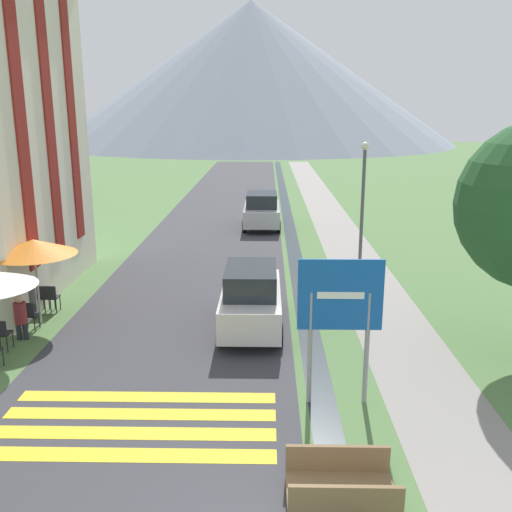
{
  "coord_description": "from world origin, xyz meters",
  "views": [
    {
      "loc": [
        0.02,
        -6.14,
        5.97
      ],
      "look_at": [
        -0.29,
        10.0,
        1.77
      ],
      "focal_mm": 40.0,
      "sensor_mm": 36.0,
      "label": 1
    }
  ],
  "objects_px": {
    "cafe_chair_far_left": "(45,296)",
    "road_sign": "(340,310)",
    "cafe_umbrella_middle_orange": "(34,247)",
    "footbridge": "(341,489)",
    "person_seated_near": "(20,315)",
    "person_seated_far": "(30,295)",
    "parked_car_far": "(262,210)",
    "cafe_chair_far_right": "(51,296)",
    "streetlamp": "(363,198)",
    "parked_car_near": "(251,298)",
    "cafe_chair_near_left": "(1,332)",
    "cafe_chair_middle": "(29,313)"
  },
  "relations": [
    {
      "from": "cafe_chair_far_left",
      "to": "cafe_chair_near_left",
      "type": "relative_size",
      "value": 1.0
    },
    {
      "from": "person_seated_near",
      "to": "parked_car_far",
      "type": "bearing_deg",
      "value": 67.13
    },
    {
      "from": "cafe_umbrella_middle_orange",
      "to": "footbridge",
      "type": "bearing_deg",
      "value": -44.42
    },
    {
      "from": "cafe_chair_middle",
      "to": "parked_car_near",
      "type": "bearing_deg",
      "value": 21.21
    },
    {
      "from": "footbridge",
      "to": "streetlamp",
      "type": "xyz_separation_m",
      "value": [
        2.19,
        12.24,
        2.67
      ]
    },
    {
      "from": "cafe_chair_far_left",
      "to": "road_sign",
      "type": "bearing_deg",
      "value": -48.61
    },
    {
      "from": "road_sign",
      "to": "person_seated_near",
      "type": "relative_size",
      "value": 2.49
    },
    {
      "from": "road_sign",
      "to": "person_seated_near",
      "type": "xyz_separation_m",
      "value": [
        -7.96,
        3.19,
        -1.36
      ]
    },
    {
      "from": "road_sign",
      "to": "cafe_chair_near_left",
      "type": "xyz_separation_m",
      "value": [
        -8.15,
        2.42,
        -1.53
      ]
    },
    {
      "from": "footbridge",
      "to": "parked_car_far",
      "type": "xyz_separation_m",
      "value": [
        -1.43,
        21.07,
        0.68
      ]
    },
    {
      "from": "cafe_chair_near_left",
      "to": "cafe_umbrella_middle_orange",
      "type": "relative_size",
      "value": 0.34
    },
    {
      "from": "person_seated_near",
      "to": "parked_car_near",
      "type": "bearing_deg",
      "value": 8.28
    },
    {
      "from": "cafe_chair_far_left",
      "to": "cafe_umbrella_middle_orange",
      "type": "relative_size",
      "value": 0.34
    },
    {
      "from": "cafe_chair_near_left",
      "to": "person_seated_near",
      "type": "height_order",
      "value": "person_seated_near"
    },
    {
      "from": "parked_car_far",
      "to": "cafe_chair_near_left",
      "type": "relative_size",
      "value": 4.75
    },
    {
      "from": "footbridge",
      "to": "cafe_chair_near_left",
      "type": "xyz_separation_m",
      "value": [
        -7.85,
        5.54,
        0.29
      ]
    },
    {
      "from": "cafe_chair_near_left",
      "to": "streetlamp",
      "type": "xyz_separation_m",
      "value": [
        10.05,
        6.7,
        2.38
      ]
    },
    {
      "from": "cafe_chair_far_left",
      "to": "person_seated_near",
      "type": "distance_m",
      "value": 2.11
    },
    {
      "from": "person_seated_near",
      "to": "person_seated_far",
      "type": "xyz_separation_m",
      "value": [
        -0.39,
        1.57,
        0.01
      ]
    },
    {
      "from": "streetlamp",
      "to": "parked_car_near",
      "type": "bearing_deg",
      "value": -126.92
    },
    {
      "from": "road_sign",
      "to": "person_seated_far",
      "type": "height_order",
      "value": "road_sign"
    },
    {
      "from": "cafe_chair_far_right",
      "to": "cafe_chair_middle",
      "type": "bearing_deg",
      "value": -82.54
    },
    {
      "from": "road_sign",
      "to": "cafe_chair_far_right",
      "type": "distance_m",
      "value": 9.66
    },
    {
      "from": "person_seated_near",
      "to": "cafe_chair_near_left",
      "type": "bearing_deg",
      "value": -104.03
    },
    {
      "from": "parked_car_far",
      "to": "cafe_chair_far_right",
      "type": "xyz_separation_m",
      "value": [
        -6.21,
        -12.66,
        -0.4
      ]
    },
    {
      "from": "cafe_chair_far_left",
      "to": "person_seated_near",
      "type": "relative_size",
      "value": 0.68
    },
    {
      "from": "parked_car_near",
      "to": "person_seated_far",
      "type": "height_order",
      "value": "parked_car_near"
    },
    {
      "from": "cafe_chair_far_left",
      "to": "cafe_chair_far_right",
      "type": "distance_m",
      "value": 0.17
    },
    {
      "from": "footbridge",
      "to": "person_seated_far",
      "type": "bearing_deg",
      "value": 135.63
    },
    {
      "from": "cafe_chair_near_left",
      "to": "cafe_chair_far_right",
      "type": "relative_size",
      "value": 1.0
    },
    {
      "from": "footbridge",
      "to": "cafe_chair_middle",
      "type": "bearing_deg",
      "value": 138.13
    },
    {
      "from": "cafe_chair_far_left",
      "to": "person_seated_far",
      "type": "bearing_deg",
      "value": -129.95
    },
    {
      "from": "parked_car_far",
      "to": "cafe_chair_far_left",
      "type": "height_order",
      "value": "parked_car_far"
    },
    {
      "from": "road_sign",
      "to": "cafe_chair_near_left",
      "type": "bearing_deg",
      "value": 163.48
    },
    {
      "from": "cafe_chair_far_left",
      "to": "parked_car_far",
      "type": "bearing_deg",
      "value": 47.71
    },
    {
      "from": "cafe_chair_middle",
      "to": "person_seated_far",
      "type": "distance_m",
      "value": 1.06
    },
    {
      "from": "cafe_umbrella_middle_orange",
      "to": "cafe_chair_middle",
      "type": "bearing_deg",
      "value": -98.97
    },
    {
      "from": "person_seated_far",
      "to": "cafe_chair_middle",
      "type": "bearing_deg",
      "value": -70.0
    },
    {
      "from": "road_sign",
      "to": "cafe_chair_far_right",
      "type": "height_order",
      "value": "road_sign"
    },
    {
      "from": "parked_car_far",
      "to": "cafe_chair_near_left",
      "type": "xyz_separation_m",
      "value": [
        -6.42,
        -15.53,
        -0.4
      ]
    },
    {
      "from": "parked_car_near",
      "to": "streetlamp",
      "type": "xyz_separation_m",
      "value": [
        3.79,
        5.05,
        1.99
      ]
    },
    {
      "from": "cafe_chair_far_right",
      "to": "footbridge",
      "type": "bearing_deg",
      "value": -38.3
    },
    {
      "from": "parked_car_near",
      "to": "cafe_chair_far_left",
      "type": "distance_m",
      "value": 6.35
    },
    {
      "from": "road_sign",
      "to": "cafe_chair_far_right",
      "type": "bearing_deg",
      "value": 146.39
    },
    {
      "from": "cafe_chair_near_left",
      "to": "cafe_chair_middle",
      "type": "bearing_deg",
      "value": 55.12
    },
    {
      "from": "parked_car_near",
      "to": "person_seated_far",
      "type": "bearing_deg",
      "value": 173.92
    },
    {
      "from": "footbridge",
      "to": "cafe_chair_far_left",
      "type": "relative_size",
      "value": 2.0
    },
    {
      "from": "cafe_chair_far_left",
      "to": "cafe_chair_middle",
      "type": "xyz_separation_m",
      "value": [
        0.12,
        -1.51,
        0.0
      ]
    },
    {
      "from": "cafe_umbrella_middle_orange",
      "to": "streetlamp",
      "type": "xyz_separation_m",
      "value": [
        9.8,
        4.78,
        0.64
      ]
    },
    {
      "from": "footbridge",
      "to": "cafe_chair_far_right",
      "type": "relative_size",
      "value": 2.0
    }
  ]
}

